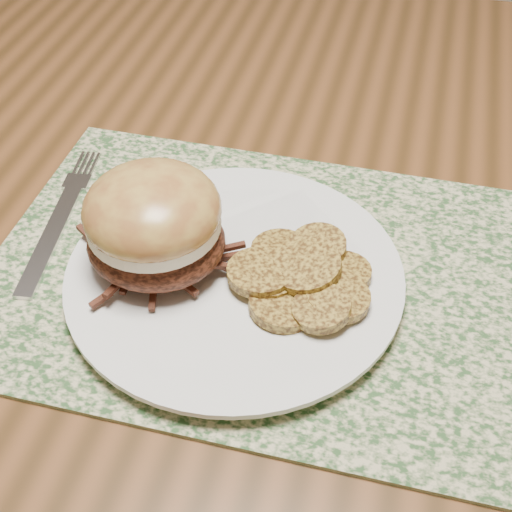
{
  "coord_description": "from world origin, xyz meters",
  "views": [
    {
      "loc": [
        0.31,
        -0.55,
        1.18
      ],
      "look_at": [
        0.21,
        -0.16,
        0.79
      ],
      "focal_mm": 50.0,
      "sensor_mm": 36.0,
      "label": 1
    }
  ],
  "objects_px": {
    "dining_table": "(110,203)",
    "fork": "(61,217)",
    "dinner_plate": "(235,278)",
    "pork_sandwich": "(154,223)"
  },
  "relations": [
    {
      "from": "pork_sandwich",
      "to": "fork",
      "type": "relative_size",
      "value": 0.6
    },
    {
      "from": "dining_table",
      "to": "pork_sandwich",
      "type": "height_order",
      "value": "pork_sandwich"
    },
    {
      "from": "dining_table",
      "to": "fork",
      "type": "relative_size",
      "value": 7.47
    },
    {
      "from": "dining_table",
      "to": "fork",
      "type": "bearing_deg",
      "value": -82.39
    },
    {
      "from": "dining_table",
      "to": "pork_sandwich",
      "type": "relative_size",
      "value": 12.48
    },
    {
      "from": "dining_table",
      "to": "pork_sandwich",
      "type": "bearing_deg",
      "value": -52.46
    },
    {
      "from": "pork_sandwich",
      "to": "fork",
      "type": "bearing_deg",
      "value": 162.25
    },
    {
      "from": "dinner_plate",
      "to": "dining_table",
      "type": "bearing_deg",
      "value": 139.71
    },
    {
      "from": "pork_sandwich",
      "to": "dining_table",
      "type": "bearing_deg",
      "value": 131.79
    },
    {
      "from": "dining_table",
      "to": "dinner_plate",
      "type": "height_order",
      "value": "dinner_plate"
    }
  ]
}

